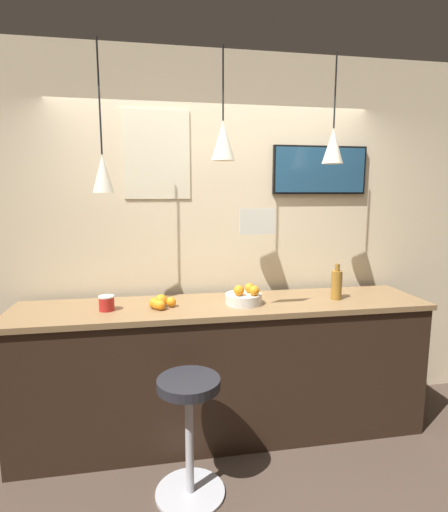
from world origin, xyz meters
TOP-DOWN VIEW (x-y plane):
  - ground_plane at (0.00, 0.00)m, footprint 14.00×14.00m
  - back_wall at (0.00, 1.01)m, footprint 8.00×0.06m
  - service_counter at (0.00, 0.58)m, footprint 3.01×0.63m
  - bar_stool at (-0.32, -0.02)m, footprint 0.43×0.43m
  - fruit_bowl at (0.14, 0.54)m, footprint 0.27×0.27m
  - orange_pile at (-0.46, 0.54)m, footprint 0.19×0.17m
  - juice_bottle at (0.86, 0.54)m, footprint 0.08×0.08m
  - spread_jar at (-0.82, 0.54)m, footprint 0.11×0.11m
  - pendant_lamp_left at (-0.82, 0.62)m, footprint 0.14×0.14m
  - pendant_lamp_middle at (0.00, 0.62)m, footprint 0.16×0.16m
  - pendant_lamp_right at (0.82, 0.62)m, footprint 0.15×0.15m
  - mounted_tv at (0.87, 0.95)m, footprint 0.80×0.04m
  - hanging_menu_board at (0.18, 0.34)m, footprint 0.24×0.01m
  - wall_poster at (-0.45, 0.97)m, footprint 0.50×0.01m

SIDE VIEW (x-z plane):
  - ground_plane at x=0.00m, z-range 0.00..0.00m
  - bar_stool at x=-0.32m, z-range 0.12..0.87m
  - service_counter at x=0.00m, z-range 0.00..1.02m
  - orange_pile at x=-0.46m, z-range 1.01..1.10m
  - fruit_bowl at x=0.14m, z-range 1.00..1.15m
  - spread_jar at x=-0.82m, z-range 1.02..1.12m
  - juice_bottle at x=0.86m, z-range 1.00..1.27m
  - back_wall at x=0.00m, z-range 0.00..2.90m
  - hanging_menu_board at x=0.18m, z-range 1.55..1.72m
  - pendant_lamp_left at x=-0.82m, z-range 1.46..2.44m
  - mounted_tv at x=0.87m, z-range 1.81..2.20m
  - wall_poster at x=-0.45m, z-range 1.77..2.44m
  - pendant_lamp_right at x=0.82m, z-range 1.77..2.55m
  - pendant_lamp_middle at x=0.00m, z-range 1.80..2.56m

